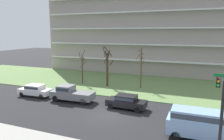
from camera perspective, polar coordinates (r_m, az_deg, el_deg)
The scene contains 11 objects.
ground at distance 22.98m, azimuth -0.56°, elevation -11.68°, with size 160.00×160.00×0.00m, color #232326.
grass_lawn_strip at distance 35.72m, azimuth 8.23°, elevation -3.93°, with size 80.00×16.00×0.08m, color #66844C.
apartment_building at distance 47.77m, azimuth 12.49°, elevation 10.49°, with size 48.30×11.58×18.51m.
tree_far_left at distance 36.30m, azimuth -7.74°, elevation 0.56°, with size 1.24×1.35×5.62m.
tree_left at distance 34.14m, azimuth -1.21°, elevation 0.98°, with size 1.89×2.02×6.41m.
tree_center at distance 33.13m, azimuth 7.57°, elevation 0.80°, with size 1.24×1.24×6.20m.
sedan_black_near_left at distance 24.59m, azimuth 3.75°, elevation -8.10°, with size 4.45×1.92×1.57m.
van_blue_center_left at distance 19.04m, azimuth 22.25°, elevation -12.55°, with size 5.21×2.03×2.36m.
pickup_gray_center_right at distance 27.59m, azimuth -10.71°, elevation -5.96°, with size 5.49×2.25×1.95m.
sedan_white_near_right at distance 30.95m, azimuth -19.40°, elevation -4.92°, with size 4.50×2.05×1.57m.
traffic_signal_mast at distance 15.45m, azimuth 26.32°, elevation -8.01°, with size 0.90×4.69×5.76m.
Camera 1 is at (8.33, -19.72, 8.36)m, focal length 35.05 mm.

